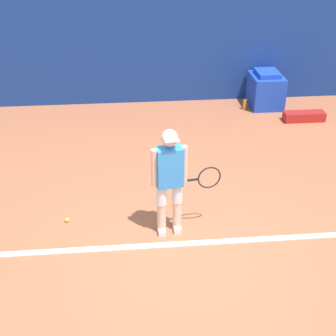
{
  "coord_description": "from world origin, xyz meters",
  "views": [
    {
      "loc": [
        -0.64,
        -4.69,
        3.94
      ],
      "look_at": [
        -0.13,
        0.72,
        0.88
      ],
      "focal_mm": 50.0,
      "sensor_mm": 36.0,
      "label": 1
    }
  ],
  "objects_px": {
    "tennis_ball": "(67,220)",
    "covered_chair": "(266,90)",
    "tennis_player": "(170,178)",
    "equipment_bag": "(304,116)",
    "water_bottle": "(245,104)"
  },
  "relations": [
    {
      "from": "tennis_player",
      "to": "water_bottle",
      "type": "distance_m",
      "value": 4.77
    },
    {
      "from": "tennis_player",
      "to": "equipment_bag",
      "type": "height_order",
      "value": "tennis_player"
    },
    {
      "from": "tennis_player",
      "to": "tennis_ball",
      "type": "relative_size",
      "value": 22.51
    },
    {
      "from": "covered_chair",
      "to": "tennis_player",
      "type": "bearing_deg",
      "value": -120.06
    },
    {
      "from": "tennis_player",
      "to": "tennis_ball",
      "type": "bearing_deg",
      "value": 158.06
    },
    {
      "from": "tennis_ball",
      "to": "covered_chair",
      "type": "bearing_deg",
      "value": 45.63
    },
    {
      "from": "tennis_player",
      "to": "equipment_bag",
      "type": "xyz_separation_m",
      "value": [
        3.15,
        3.51,
        -0.75
      ]
    },
    {
      "from": "covered_chair",
      "to": "equipment_bag",
      "type": "xyz_separation_m",
      "value": [
        0.59,
        -0.91,
        -0.28
      ]
    },
    {
      "from": "tennis_ball",
      "to": "covered_chair",
      "type": "relative_size",
      "value": 0.08
    },
    {
      "from": "equipment_bag",
      "to": "covered_chair",
      "type": "bearing_deg",
      "value": 123.19
    },
    {
      "from": "tennis_player",
      "to": "water_bottle",
      "type": "bearing_deg",
      "value": 54.99
    },
    {
      "from": "tennis_player",
      "to": "tennis_ball",
      "type": "height_order",
      "value": "tennis_player"
    },
    {
      "from": "tennis_player",
      "to": "equipment_bag",
      "type": "relative_size",
      "value": 1.8
    },
    {
      "from": "tennis_ball",
      "to": "tennis_player",
      "type": "bearing_deg",
      "value": -12.87
    },
    {
      "from": "water_bottle",
      "to": "tennis_ball",
      "type": "bearing_deg",
      "value": -131.87
    }
  ]
}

